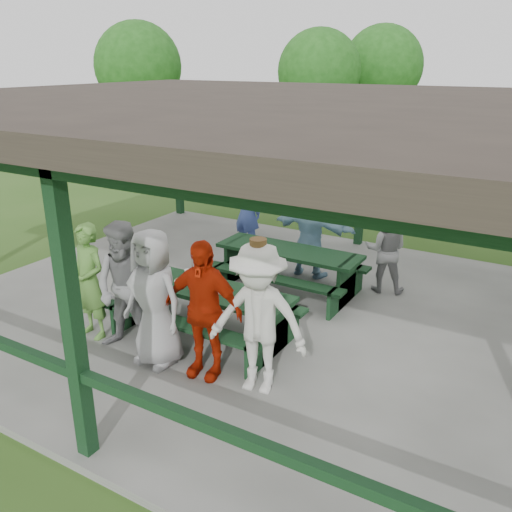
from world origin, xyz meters
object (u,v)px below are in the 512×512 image
Objects in this scene: contestant_grey_left at (127,288)px; picnic_table_near at (204,305)px; spectator_lblue at (311,231)px; pickup_truck at (491,185)px; contestant_red at (203,309)px; contestant_green at (89,281)px; contestant_grey_mid at (154,298)px; spectator_grey at (386,250)px; spectator_blue at (247,211)px; picnic_table_far at (288,265)px; contestant_white_fedora at (258,319)px; farm_trailer at (310,165)px.

picnic_table_near is at bearing 40.47° from contestant_grey_left.
pickup_truck is at bearing -103.80° from spectator_lblue.
contestant_red reaches higher than spectator_lblue.
contestant_green is 0.92× the size of contestant_grey_mid.
contestant_grey_left reaches higher than spectator_grey.
pickup_truck is (3.70, 6.35, -0.26)m from spectator_blue.
picnic_table_far is 2.99m from contestant_white_fedora.
contestant_green is 4.75m from spectator_grey.
contestant_grey_left is at bearing 4.63° from contestant_green.
spectator_blue reaches higher than pickup_truck.
farm_trailer is at bearing -71.17° from spectator_grey.
contestant_grey_mid is 0.70m from contestant_red.
picnic_table_near is 2.89m from spectator_lblue.
contestant_red is 3.83m from spectator_grey.
contestant_grey_mid is at bearing 179.96° from contestant_red.
spectator_grey is at bearing 177.39° from pickup_truck.
pickup_truck is at bearing 73.69° from contestant_red.
contestant_red is (0.70, 0.08, -0.02)m from contestant_grey_mid.
picnic_table_far is 2.20m from spectator_blue.
picnic_table_far is at bearing 66.54° from contestant_green.
contestant_red is 0.75m from contestant_white_fedora.
pickup_truck reaches higher than picnic_table_near.
picnic_table_near is at bearing 118.60° from contestant_red.
contestant_white_fedora is at bearing -3.20° from contestant_red.
contestant_red is at bearing 173.41° from pickup_truck.
contestant_green is 0.92× the size of contestant_grey_left.
contestant_grey_mid reaches higher than spectator_blue.
contestant_grey_mid reaches higher than picnic_table_far.
picnic_table_far is 3.01m from contestant_grey_left.
contestant_red is at bearing 174.26° from contestant_white_fedora.
contestant_grey_mid reaches higher than pickup_truck.
contestant_red is 3.68m from spectator_lblue.
picnic_table_far is 0.93m from spectator_lblue.
contestant_red reaches higher than spectator_blue.
contestant_green is 4.20m from spectator_blue.
contestant_white_fedora reaches higher than spectator_lblue.
contestant_green is 1.14× the size of spectator_grey.
pickup_truck reaches higher than picnic_table_far.
spectator_blue reaches higher than picnic_table_near.
contestant_white_fedora is at bearing 108.68° from spectator_lblue.
spectator_lblue is (-0.00, 0.85, 0.38)m from picnic_table_far.
contestant_white_fedora reaches higher than picnic_table_near.
spectator_grey reaches higher than pickup_truck.
spectator_lblue is (-1.04, 3.62, -0.08)m from contestant_white_fedora.
spectator_lblue reaches higher than spectator_grey.
contestant_white_fedora reaches higher than contestant_grey_left.
contestant_red is at bearing -84.12° from picnic_table_far.
pickup_truck is at bearing 76.57° from picnic_table_near.
picnic_table_far is at bearing 149.07° from spectator_blue.
spectator_lblue reaches higher than pickup_truck.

